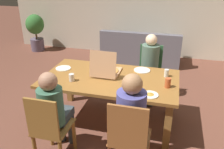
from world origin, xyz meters
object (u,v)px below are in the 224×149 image
(person_1, at_px, (149,63))
(drinking_glass_2, at_px, (168,83))
(drinking_glass_0, at_px, (72,78))
(drinking_glass_1, at_px, (166,73))
(dining_table, at_px, (110,84))
(pizza_box_0, at_px, (106,70))
(plate_1, at_px, (63,68))
(chair_0, at_px, (50,129))
(couch, at_px, (141,51))
(chair_1, at_px, (150,71))
(potted_plant, at_px, (36,30))
(chair_2, at_px, (129,137))
(plate_0, at_px, (142,70))
(plate_2, at_px, (150,95))
(person_0, at_px, (54,108))
(person_2, at_px, (132,115))

(person_1, xyz_separation_m, drinking_glass_2, (0.35, -0.96, 0.13))
(drinking_glass_0, relative_size, drinking_glass_1, 0.94)
(dining_table, distance_m, drinking_glass_1, 0.84)
(pizza_box_0, relative_size, plate_1, 1.95)
(person_1, relative_size, drinking_glass_1, 10.68)
(plate_1, distance_m, drinking_glass_1, 1.60)
(chair_0, height_order, couch, chair_0)
(chair_0, bearing_deg, chair_1, 65.14)
(dining_table, relative_size, chair_0, 2.02)
(chair_1, height_order, potted_plant, potted_plant)
(chair_2, bearing_deg, person_1, 90.00)
(couch, bearing_deg, chair_2, -83.61)
(chair_0, relative_size, plate_0, 3.83)
(plate_0, bearing_deg, drinking_glass_1, -19.12)
(dining_table, bearing_deg, plate_1, 171.05)
(plate_1, bearing_deg, dining_table, -8.95)
(drinking_glass_0, distance_m, drinking_glass_2, 1.33)
(pizza_box_0, height_order, drinking_glass_0, pizza_box_0)
(couch, xyz_separation_m, potted_plant, (-3.03, 0.16, 0.32))
(plate_2, bearing_deg, plate_0, 105.60)
(pizza_box_0, distance_m, drinking_glass_2, 0.94)
(pizza_box_0, height_order, plate_2, pizza_box_0)
(dining_table, bearing_deg, person_0, -118.14)
(dining_table, relative_size, drinking_glass_2, 14.81)
(chair_0, height_order, potted_plant, potted_plant)
(potted_plant, bearing_deg, plate_0, -36.24)
(person_0, relative_size, drinking_glass_0, 11.16)
(plate_2, bearing_deg, drinking_glass_1, 75.12)
(chair_2, bearing_deg, dining_table, 115.87)
(chair_0, height_order, person_0, person_0)
(person_2, bearing_deg, pizza_box_0, 121.04)
(pizza_box_0, bearing_deg, dining_table, -52.50)
(person_2, relative_size, drinking_glass_1, 11.12)
(plate_2, distance_m, drinking_glass_2, 0.35)
(person_0, bearing_deg, chair_2, -6.99)
(drinking_glass_2, bearing_deg, drinking_glass_0, -173.47)
(chair_2, bearing_deg, pizza_box_0, 117.30)
(drinking_glass_2, bearing_deg, pizza_box_0, 166.35)
(person_1, xyz_separation_m, plate_2, (0.15, -1.24, 0.07))
(chair_2, distance_m, plate_0, 1.37)
(pizza_box_0, relative_size, drinking_glass_1, 4.09)
(person_0, distance_m, drinking_glass_2, 1.50)
(dining_table, xyz_separation_m, chair_1, (0.47, 1.00, -0.16))
(plate_1, relative_size, potted_plant, 0.23)
(drinking_glass_2, bearing_deg, potted_plant, 142.12)
(plate_1, bearing_deg, chair_2, -40.77)
(chair_1, distance_m, plate_1, 1.57)
(chair_2, height_order, plate_2, chair_2)
(dining_table, distance_m, plate_1, 0.82)
(chair_2, xyz_separation_m, drinking_glass_2, (0.35, 0.87, 0.28))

